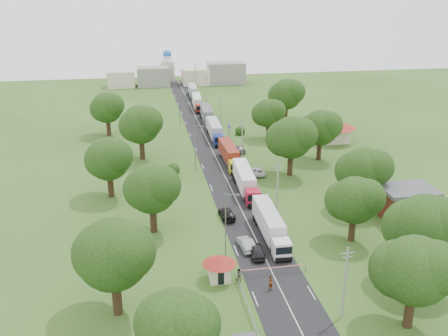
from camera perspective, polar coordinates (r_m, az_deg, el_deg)
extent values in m
plane|color=#2F501A|center=(89.35, 1.39, -3.58)|extent=(260.00, 260.00, 0.00)
cube|color=black|center=(107.66, -0.68, 0.65)|extent=(8.00, 200.00, 0.04)
cylinder|color=slate|center=(66.61, 1.81, -11.99)|extent=(0.20, 0.20, 1.10)
cube|color=slate|center=(66.34, 1.81, -11.62)|extent=(0.35, 0.35, 0.25)
cylinder|color=red|center=(67.31, 5.64, -11.26)|extent=(9.00, 0.12, 0.12)
cylinder|color=slate|center=(68.80, 9.31, -11.19)|extent=(0.10, 0.10, 1.00)
cube|color=beige|center=(65.84, -0.54, -11.73)|extent=(2.60, 2.60, 2.40)
cone|color=maroon|center=(64.96, -0.54, -10.46)|extent=(4.40, 4.40, 1.10)
cube|color=black|center=(65.93, 0.61, -11.48)|extent=(0.02, 1.20, 0.90)
cube|color=black|center=(64.85, -0.34, -12.48)|extent=(0.80, 0.02, 1.90)
cylinder|color=slate|center=(120.83, 0.69, 3.84)|extent=(0.12, 0.12, 4.00)
cylinder|color=slate|center=(123.10, 0.48, 4.15)|extent=(0.12, 0.12, 4.00)
cube|color=navy|center=(121.53, 0.59, 4.72)|extent=(0.06, 3.00, 1.00)
cube|color=silver|center=(121.53, 0.59, 4.72)|extent=(0.07, 3.10, 0.06)
cylinder|color=gray|center=(59.20, 13.65, -12.62)|extent=(0.24, 0.24, 9.00)
cube|color=gray|center=(57.27, 13.96, -9.41)|extent=(1.60, 0.10, 0.10)
cube|color=gray|center=(57.51, 13.92, -9.85)|extent=(1.20, 0.10, 0.10)
cylinder|color=gray|center=(82.56, 6.12, -2.37)|extent=(0.24, 0.24, 9.00)
cube|color=gray|center=(81.19, 6.22, 0.11)|extent=(1.60, 0.10, 0.10)
cube|color=gray|center=(81.36, 6.21, -0.22)|extent=(1.20, 0.10, 0.10)
cylinder|color=gray|center=(108.15, 2.10, 3.24)|extent=(0.24, 0.24, 9.00)
cube|color=gray|center=(107.10, 2.13, 5.18)|extent=(1.60, 0.10, 0.10)
cube|color=gray|center=(107.23, 2.12, 4.93)|extent=(1.20, 0.10, 0.10)
cylinder|color=gray|center=(134.70, -0.38, 6.67)|extent=(0.24, 0.24, 9.00)
cube|color=gray|center=(133.86, -0.38, 8.25)|extent=(1.60, 0.10, 0.10)
cube|color=gray|center=(133.97, -0.38, 8.04)|extent=(1.20, 0.10, 0.10)
cylinder|color=gray|center=(161.74, -2.05, 8.95)|extent=(0.24, 0.24, 9.00)
cube|color=gray|center=(161.04, -2.07, 10.27)|extent=(1.60, 0.10, 0.10)
cube|color=gray|center=(161.13, -2.06, 10.10)|extent=(1.20, 0.10, 0.10)
cylinder|color=gray|center=(189.06, -3.25, 10.57)|extent=(0.24, 0.24, 9.00)
cube|color=gray|center=(188.46, -3.28, 11.71)|extent=(1.60, 0.10, 0.10)
cube|color=gray|center=(188.54, -3.27, 11.56)|extent=(1.20, 0.10, 0.10)
cylinder|color=slate|center=(68.52, 0.17, -6.72)|extent=(0.16, 0.16, 10.00)
cube|color=slate|center=(66.67, 0.94, -3.06)|extent=(1.80, 0.10, 0.10)
cube|color=slate|center=(66.88, 1.61, -3.13)|extent=(0.50, 0.22, 0.15)
cylinder|color=slate|center=(100.65, -3.33, 2.21)|extent=(0.16, 0.16, 10.00)
cube|color=slate|center=(99.40, -2.87, 4.82)|extent=(1.80, 0.10, 0.10)
cube|color=slate|center=(99.54, -2.41, 4.76)|extent=(0.50, 0.22, 0.15)
cylinder|color=slate|center=(134.22, -5.12, 6.76)|extent=(0.16, 0.16, 10.00)
cube|color=slate|center=(133.29, -4.79, 8.74)|extent=(1.80, 0.10, 0.10)
cube|color=slate|center=(133.39, -4.44, 8.69)|extent=(0.50, 0.22, 0.15)
cylinder|color=#382616|center=(61.03, 20.40, -15.02)|extent=(1.08, 1.08, 4.20)
sphere|color=black|center=(58.34, 21.02, -10.88)|extent=(7.70, 7.70, 7.70)
sphere|color=black|center=(57.83, 22.86, -10.49)|extent=(6.05, 6.05, 6.05)
sphere|color=black|center=(59.09, 19.35, -10.85)|extent=(6.60, 6.60, 6.60)
cylinder|color=#382616|center=(69.47, 21.53, -10.43)|extent=(1.12, 1.12, 4.55)
sphere|color=black|center=(66.94, 22.14, -6.30)|extent=(8.40, 8.40, 8.40)
sphere|color=black|center=(66.46, 23.88, -5.89)|extent=(6.60, 6.60, 6.60)
sphere|color=black|center=(67.73, 20.56, -6.33)|extent=(7.20, 7.20, 7.20)
cylinder|color=#382616|center=(77.07, 14.43, -6.75)|extent=(1.04, 1.04, 3.85)
sphere|color=black|center=(75.12, 14.73, -3.57)|extent=(7.00, 7.00, 7.00)
sphere|color=black|center=(74.52, 15.97, -3.26)|extent=(5.50, 5.50, 5.50)
sphere|color=black|center=(75.96, 13.63, -3.61)|extent=(6.00, 6.00, 6.00)
cylinder|color=#382616|center=(87.57, 15.42, -3.36)|extent=(1.08, 1.08, 4.20)
sphere|color=black|center=(85.72, 15.74, -0.22)|extent=(7.70, 7.70, 7.70)
sphere|color=black|center=(85.12, 16.94, 0.10)|extent=(6.05, 6.05, 6.05)
sphere|color=black|center=(86.61, 14.67, -0.29)|extent=(6.60, 6.60, 6.60)
cylinder|color=#382616|center=(100.60, 7.57, 0.42)|extent=(1.12, 1.12, 4.55)
sphere|color=black|center=(98.87, 7.71, 3.46)|extent=(8.40, 8.40, 8.40)
sphere|color=black|center=(97.98, 8.78, 3.80)|extent=(6.60, 6.60, 6.60)
sphere|color=black|center=(100.06, 6.79, 3.34)|extent=(7.20, 7.20, 7.20)
cylinder|color=#382616|center=(110.66, 10.80, 1.98)|extent=(1.08, 1.08, 4.20)
sphere|color=black|center=(109.20, 10.98, 4.53)|extent=(7.70, 7.70, 7.70)
sphere|color=black|center=(108.49, 11.89, 4.82)|extent=(6.05, 6.05, 6.05)
sphere|color=black|center=(110.20, 10.17, 4.43)|extent=(6.60, 6.60, 6.60)
cylinder|color=#382616|center=(124.08, 5.05, 4.17)|extent=(1.04, 1.04, 3.85)
sphere|color=black|center=(122.88, 5.12, 6.27)|extent=(7.00, 7.00, 7.00)
sphere|color=black|center=(122.09, 5.82, 6.51)|extent=(5.50, 5.50, 5.50)
sphere|color=black|center=(123.92, 4.51, 6.16)|extent=(6.00, 6.00, 6.00)
cylinder|color=#382616|center=(140.34, 7.07, 6.13)|extent=(1.12, 1.12, 4.55)
sphere|color=black|center=(139.11, 7.17, 8.36)|extent=(8.40, 8.40, 8.40)
sphere|color=black|center=(138.25, 7.93, 8.63)|extent=(6.60, 6.60, 6.60)
sphere|color=black|center=(140.29, 6.51, 8.24)|extent=(7.20, 7.20, 7.20)
sphere|color=black|center=(48.22, -5.45, -17.51)|extent=(7.00, 7.00, 7.00)
sphere|color=black|center=(47.05, -3.78, -17.40)|extent=(5.50, 5.50, 5.50)
sphere|color=black|center=(49.48, -6.76, -17.17)|extent=(6.00, 6.00, 6.00)
cylinder|color=#382616|center=(60.55, -12.14, -14.19)|extent=(1.12, 1.12, 4.55)
sphere|color=black|center=(57.63, -12.55, -9.60)|extent=(8.40, 8.40, 8.40)
sphere|color=black|center=(56.07, -11.11, -9.32)|extent=(6.60, 6.60, 6.60)
sphere|color=black|center=(59.32, -13.63, -9.44)|extent=(7.20, 7.20, 7.20)
cylinder|color=#382616|center=(77.92, -8.07, -5.82)|extent=(1.08, 1.08, 4.20)
sphere|color=black|center=(75.83, -8.26, -2.34)|extent=(7.70, 7.70, 7.70)
sphere|color=black|center=(74.54, -7.20, -2.01)|extent=(6.05, 6.05, 6.05)
sphere|color=black|center=(77.30, -9.09, -2.38)|extent=(6.60, 6.60, 6.60)
cylinder|color=#382616|center=(91.83, -12.82, -2.01)|extent=(1.08, 1.08, 4.20)
sphere|color=black|center=(90.06, -13.07, 1.01)|extent=(7.70, 7.70, 7.70)
sphere|color=black|center=(88.68, -12.26, 1.34)|extent=(6.05, 6.05, 6.05)
sphere|color=black|center=(91.61, -13.69, 0.92)|extent=(6.60, 6.60, 6.60)
cylinder|color=#382616|center=(110.42, -9.34, 2.13)|extent=(1.12, 1.12, 4.55)
sphere|color=black|center=(108.85, -9.51, 4.92)|extent=(8.40, 8.40, 8.40)
sphere|color=black|center=(107.47, -8.72, 5.26)|extent=(6.60, 6.60, 6.60)
sphere|color=black|center=(110.46, -10.12, 4.78)|extent=(7.20, 7.20, 7.20)
cylinder|color=#382616|center=(129.89, -13.05, 4.53)|extent=(1.08, 1.08, 4.20)
sphere|color=black|center=(128.64, -13.23, 6.73)|extent=(7.70, 7.70, 7.70)
sphere|color=black|center=(127.31, -12.66, 7.02)|extent=(6.05, 6.05, 6.05)
sphere|color=black|center=(130.18, -13.67, 6.60)|extent=(6.60, 6.60, 6.60)
cube|color=maroon|center=(86.98, 20.12, -3.92)|extent=(8.00, 6.00, 4.60)
cube|color=#47494F|center=(86.01, 20.33, -2.34)|extent=(8.60, 6.60, 0.60)
cube|color=beige|center=(124.21, 12.36, 3.83)|extent=(7.00, 5.00, 4.00)
cone|color=maroon|center=(123.45, 12.46, 5.12)|extent=(10.08, 10.08, 1.80)
cube|color=gray|center=(193.00, -8.08, 10.30)|extent=(12.00, 8.00, 7.00)
cube|color=beige|center=(194.27, -3.28, 10.38)|extent=(10.00, 8.00, 6.00)
cube|color=gray|center=(195.84, 0.27, 10.79)|extent=(14.00, 8.00, 8.00)
cube|color=beige|center=(193.07, -11.68, 9.94)|extent=(10.00, 8.00, 6.00)
cube|color=beige|center=(201.08, -6.44, 10.91)|extent=(5.00, 5.00, 8.00)
cylinder|color=silver|center=(200.35, -6.50, 12.32)|extent=(3.20, 3.20, 2.00)
sphere|color=#2659B2|center=(200.14, -6.52, 12.78)|extent=(3.40, 3.40, 3.40)
cube|color=white|center=(70.62, 6.59, -9.15)|extent=(2.48, 2.48, 2.53)
cube|color=black|center=(69.43, 6.88, -9.38)|extent=(2.32, 0.07, 1.11)
cube|color=slate|center=(70.16, 6.82, -10.32)|extent=(2.23, 0.30, 0.35)
cube|color=slate|center=(76.98, 5.09, -7.15)|extent=(2.59, 11.67, 0.30)
cube|color=silver|center=(76.42, 5.08, -5.84)|extent=(2.80, 11.97, 3.03)
cylinder|color=black|center=(70.39, 6.76, -10.26)|extent=(2.37, 1.01, 1.01)
cylinder|color=black|center=(71.90, 6.35, -9.54)|extent=(2.37, 1.01, 1.01)
cylinder|color=black|center=(80.14, 4.44, -6.18)|extent=(2.37, 1.01, 1.01)
cylinder|color=black|center=(81.45, 4.18, -5.71)|extent=(2.37, 1.01, 1.01)
cube|color=#B1142E|center=(86.31, 3.34, -3.35)|extent=(2.59, 2.59, 2.57)
cube|color=black|center=(85.06, 3.53, -3.46)|extent=(2.36, 0.15, 1.13)
cube|color=slate|center=(85.68, 3.50, -4.29)|extent=(2.27, 0.37, 0.36)
cube|color=slate|center=(93.08, 2.33, -2.07)|extent=(3.00, 11.91, 0.31)
cube|color=silver|center=(92.67, 2.30, -0.95)|extent=(3.23, 12.23, 3.08)
cylinder|color=black|center=(85.92, 3.46, -4.25)|extent=(2.41, 1.03, 1.03)
cylinder|color=black|center=(87.56, 3.19, -3.76)|extent=(2.41, 1.03, 1.03)
cylinder|color=black|center=(96.43, 1.88, -1.42)|extent=(2.41, 1.03, 1.03)
cylinder|color=black|center=(97.83, 1.69, -1.09)|extent=(2.41, 1.03, 1.03)
cube|color=gold|center=(100.68, 1.28, 0.15)|extent=(2.40, 2.40, 2.46)
cube|color=black|center=(99.47, 1.41, 0.11)|extent=(2.26, 0.06, 1.08)
cube|color=slate|center=(99.98, 1.40, -0.59)|extent=(2.17, 0.29, 0.34)
cube|color=slate|center=(107.30, 0.56, 1.00)|extent=(2.46, 11.34, 0.29)
cube|color=maroon|center=(107.01, 0.54, 1.95)|extent=(2.66, 11.63, 2.95)
cylinder|color=black|center=(100.22, 1.37, -0.57)|extent=(2.31, 0.98, 0.98)
cylinder|color=black|center=(101.85, 1.18, -0.22)|extent=(2.31, 0.98, 0.98)
cylinder|color=black|center=(110.58, 0.24, 1.46)|extent=(2.31, 0.98, 0.98)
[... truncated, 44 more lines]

